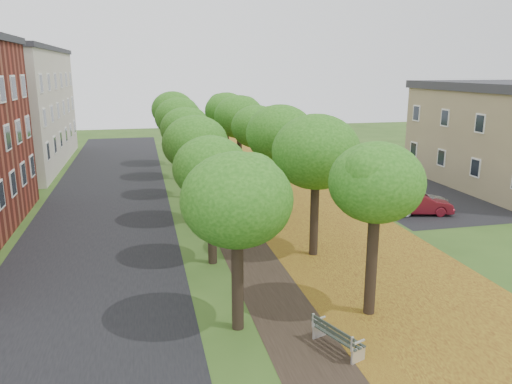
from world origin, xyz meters
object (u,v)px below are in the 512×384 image
car_grey (387,187)px  car_white (363,169)px  car_silver (415,200)px  bench (337,336)px  car_red (419,204)px

car_grey → car_white: car_white is taller
car_silver → car_white: bearing=-15.9°
bench → car_red: (10.46, 12.94, 0.18)m
car_silver → car_red: size_ratio=1.13×
car_red → car_white: size_ratio=0.74×
car_silver → car_grey: car_silver is taller
bench → car_white: car_white is taller
bench → car_red: car_red is taller
car_silver → car_white: 9.77m
car_red → bench: bearing=154.0°
car_silver → car_grey: 3.57m
bench → car_silver: 17.01m
car_silver → car_white: (1.06, 9.71, -0.02)m
bench → car_grey: (10.46, 16.97, 0.26)m
bench → car_white: size_ratio=0.37×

